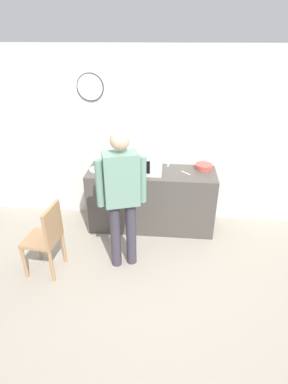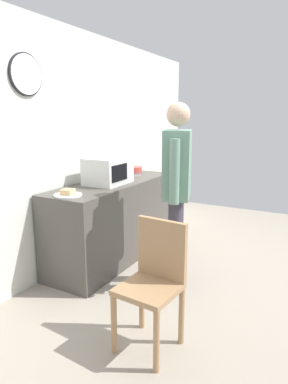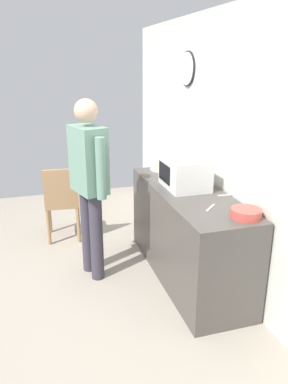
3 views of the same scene
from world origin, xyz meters
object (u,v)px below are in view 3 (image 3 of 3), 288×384
Objects in this scene: person_standing at (89,177)px; salad_bowl at (246,213)px; sandwich_plate at (162,168)px; fork_utensil at (211,208)px; wooden_chair at (62,200)px; spoon_utensil at (227,195)px; microwave at (185,173)px.

salad_bowl is at bearing 46.24° from person_standing.
salad_bowl is 1.52m from person_standing.
sandwich_plate is at bearing 118.47° from person_standing.
fork_utensil is at bearing -146.35° from salad_bowl.
sandwich_plate is at bearing 70.30° from wooden_chair.
spoon_utensil is (1.03, 0.29, -0.02)m from sandwich_plate.
microwave is 2.94× the size of spoon_utensil.
salad_bowl is (0.86, 0.18, -0.11)m from microwave.
wooden_chair is at bearing -166.47° from person_standing.
salad_bowl reaches higher than wooden_chair.
person_standing reaches higher than wooden_chair.
salad_bowl reaches higher than spoon_utensil.
fork_utensil and spoon_utensil have the same top height.
fork_utensil is at bearing 33.94° from wooden_chair.
spoon_utensil is at bearing 66.32° from person_standing.
microwave is 0.28× the size of person_standing.
person_standing is at bearing -113.68° from spoon_utensil.
sandwich_plate is 0.15× the size of person_standing.
person_standing reaches higher than sandwich_plate.
microwave is 2.94× the size of fork_utensil.
wooden_chair is (-0.90, -0.22, -0.54)m from person_standing.
spoon_utensil is at bearing 44.78° from wooden_chair.
sandwich_plate is 1.28m from fork_utensil.
microwave is 0.89m from salad_bowl.
sandwich_plate is 1.09× the size of salad_bowl.
microwave is at bearing -168.36° from salad_bowl.
sandwich_plate reaches higher than fork_utensil.
person_standing is at bearing -101.54° from microwave.
wooden_chair is at bearing -146.10° from salad_bowl.
fork_utensil is at bearing -48.80° from spoon_utensil.
sandwich_plate reaches higher than spoon_utensil.
wooden_chair is at bearing -146.06° from fork_utensil.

